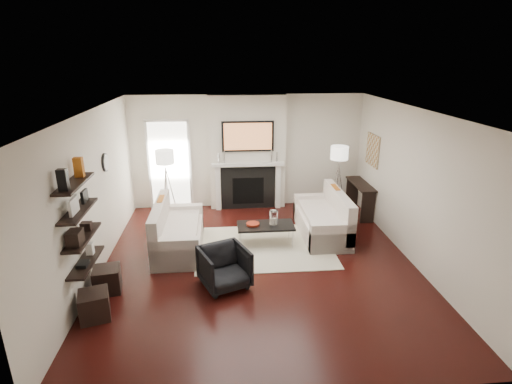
{
  "coord_description": "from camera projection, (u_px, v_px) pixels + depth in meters",
  "views": [
    {
      "loc": [
        -0.62,
        -6.34,
        3.55
      ],
      "look_at": [
        0.0,
        0.6,
        1.15
      ],
      "focal_mm": 28.0,
      "sensor_mm": 36.0,
      "label": 1
    }
  ],
  "objects": [
    {
      "name": "room_envelope",
      "position": [
        259.0,
        192.0,
        6.74
      ],
      "size": [
        6.0,
        6.0,
        6.0
      ],
      "color": "black",
      "rests_on": "ground"
    },
    {
      "name": "chimney_breast",
      "position": [
        247.0,
        153.0,
        9.45
      ],
      "size": [
        1.8,
        0.25,
        2.7
      ],
      "primitive_type": "cube",
      "color": "silver",
      "rests_on": "floor"
    },
    {
      "name": "fireplace_surround",
      "position": [
        248.0,
        188.0,
        9.59
      ],
      "size": [
        1.3,
        0.02,
        1.04
      ],
      "primitive_type": "cube",
      "color": "black",
      "rests_on": "floor"
    },
    {
      "name": "firebox",
      "position": [
        248.0,
        191.0,
        9.61
      ],
      "size": [
        0.75,
        0.02,
        0.65
      ],
      "primitive_type": "cube",
      "color": "black",
      "rests_on": "floor"
    },
    {
      "name": "mantel_pilaster_l",
      "position": [
        218.0,
        188.0,
        9.49
      ],
      "size": [
        0.12,
        0.08,
        1.1
      ],
      "primitive_type": "cube",
      "color": "white",
      "rests_on": "floor"
    },
    {
      "name": "mantel_pilaster_r",
      "position": [
        278.0,
        186.0,
        9.61
      ],
      "size": [
        0.12,
        0.08,
        1.1
      ],
      "primitive_type": "cube",
      "color": "white",
      "rests_on": "floor"
    },
    {
      "name": "mantel_shelf",
      "position": [
        248.0,
        164.0,
        9.35
      ],
      "size": [
        1.7,
        0.18,
        0.07
      ],
      "primitive_type": "cube",
      "color": "white",
      "rests_on": "chimney_breast"
    },
    {
      "name": "tv_body",
      "position": [
        248.0,
        136.0,
        9.16
      ],
      "size": [
        1.2,
        0.06,
        0.7
      ],
      "primitive_type": "cube",
      "color": "black",
      "rests_on": "chimney_breast"
    },
    {
      "name": "tv_screen",
      "position": [
        248.0,
        137.0,
        9.13
      ],
      "size": [
        1.1,
        0.0,
        0.62
      ],
      "primitive_type": "cube",
      "color": "#BF723F",
      "rests_on": "tv_body"
    },
    {
      "name": "candlestick_l_tall",
      "position": [
        224.0,
        157.0,
        9.25
      ],
      "size": [
        0.04,
        0.04,
        0.3
      ],
      "primitive_type": "cylinder",
      "color": "silver",
      "rests_on": "mantel_shelf"
    },
    {
      "name": "candlestick_l_short",
      "position": [
        219.0,
        158.0,
        9.25
      ],
      "size": [
        0.04,
        0.04,
        0.24
      ],
      "primitive_type": "cylinder",
      "color": "silver",
      "rests_on": "mantel_shelf"
    },
    {
      "name": "candlestick_r_tall",
      "position": [
        271.0,
        156.0,
        9.35
      ],
      "size": [
        0.04,
        0.04,
        0.3
      ],
      "primitive_type": "cylinder",
      "color": "silver",
      "rests_on": "mantel_shelf"
    },
    {
      "name": "candlestick_r_short",
      "position": [
        277.0,
        157.0,
        9.37
      ],
      "size": [
        0.04,
        0.04,
        0.24
      ],
      "primitive_type": "cylinder",
      "color": "silver",
      "rests_on": "mantel_shelf"
    },
    {
      "name": "hallway_panel",
      "position": [
        170.0,
        166.0,
        9.49
      ],
      "size": [
        0.9,
        0.02,
        2.1
      ],
      "primitive_type": "cube",
      "color": "white",
      "rests_on": "floor"
    },
    {
      "name": "door_trim_l",
      "position": [
        149.0,
        167.0,
        9.43
      ],
      "size": [
        0.06,
        0.06,
        2.16
      ],
      "primitive_type": "cube",
      "color": "white",
      "rests_on": "floor"
    },
    {
      "name": "door_trim_r",
      "position": [
        190.0,
        166.0,
        9.51
      ],
      "size": [
        0.06,
        0.06,
        2.16
      ],
      "primitive_type": "cube",
      "color": "white",
      "rests_on": "floor"
    },
    {
      "name": "door_trim_top",
      "position": [
        166.0,
        120.0,
        9.12
      ],
      "size": [
        1.02,
        0.06,
        0.06
      ],
      "primitive_type": "cube",
      "color": "white",
      "rests_on": "wall_back"
    },
    {
      "name": "rug",
      "position": [
        264.0,
        247.0,
        7.78
      ],
      "size": [
        2.6,
        2.0,
        0.01
      ],
      "primitive_type": "cube",
      "color": "beige",
      "rests_on": "floor"
    },
    {
      "name": "loveseat_left_base",
      "position": [
        179.0,
        239.0,
        7.65
      ],
      "size": [
        0.85,
        1.8,
        0.42
      ],
      "primitive_type": "cube",
      "color": "beige",
      "rests_on": "floor"
    },
    {
      "name": "loveseat_left_back",
      "position": [
        160.0,
        224.0,
        7.52
      ],
      "size": [
        0.18,
        1.8,
        0.8
      ],
      "primitive_type": "cube",
      "color": "beige",
      "rests_on": "floor"
    },
    {
      "name": "loveseat_left_arm_n",
      "position": [
        175.0,
        255.0,
        6.86
      ],
      "size": [
        0.85,
        0.18,
        0.6
      ],
      "primitive_type": "cube",
      "color": "beige",
      "rests_on": "floor"
    },
    {
      "name": "loveseat_left_arm_s",
      "position": [
        183.0,
        218.0,
        8.38
      ],
      "size": [
        0.85,
        0.18,
        0.6
      ],
      "primitive_type": "cube",
      "color": "beige",
      "rests_on": "floor"
    },
    {
      "name": "loveseat_left_cushion",
      "position": [
        181.0,
        226.0,
        7.57
      ],
      "size": [
        0.63,
        1.44,
        0.1
      ],
      "primitive_type": "cube",
      "color": "beige",
      "rests_on": "loveseat_left_base"
    },
    {
      "name": "pillow_left_orange",
      "position": [
        162.0,
        208.0,
        7.73
      ],
      "size": [
        0.1,
        0.42,
        0.42
      ],
      "primitive_type": "cube",
      "color": "#A85714",
      "rests_on": "loveseat_left_cushion"
    },
    {
      "name": "pillow_left_charcoal",
      "position": [
        157.0,
        221.0,
        7.17
      ],
      "size": [
        0.1,
        0.4,
        0.4
      ],
      "primitive_type": "cube",
      "color": "black",
      "rests_on": "loveseat_left_cushion"
    },
    {
      "name": "loveseat_right_base",
      "position": [
        321.0,
        225.0,
        8.26
      ],
      "size": [
        0.85,
        1.8,
        0.42
      ],
      "primitive_type": "cube",
      "color": "beige",
      "rests_on": "floor"
    },
    {
      "name": "loveseat_right_back",
      "position": [
        338.0,
        210.0,
        8.19
      ],
      "size": [
        0.18,
        1.8,
        0.8
      ],
      "primitive_type": "cube",
      "color": "beige",
      "rests_on": "floor"
    },
    {
      "name": "loveseat_right_arm_n",
      "position": [
        332.0,
        238.0,
        7.47
      ],
      "size": [
        0.85,
        0.18,
        0.6
      ],
      "primitive_type": "cube",
      "color": "beige",
      "rests_on": "floor"
    },
    {
      "name": "loveseat_right_arm_s",
      "position": [
        313.0,
        207.0,
        8.99
      ],
      "size": [
        0.85,
        0.18,
        0.6
      ],
      "primitive_type": "cube",
      "color": "beige",
      "rests_on": "floor"
    },
    {
      "name": "loveseat_right_cushion",
      "position": [
        320.0,
        214.0,
        8.17
      ],
      "size": [
        0.63,
        1.44,
        0.1
      ],
      "primitive_type": "cube",
      "color": "beige",
      "rests_on": "loveseat_right_base"
    },
    {
      "name": "pillow_right_orange",
      "position": [
        335.0,
        196.0,
        8.4
      ],
      "size": [
        0.1,
        0.42,
        0.42
      ],
      "primitive_type": "cube",
      "color": "#A85714",
      "rests_on": "loveseat_right_cushion"
    },
    {
      "name": "pillow_right_charcoal",
      "position": [
        343.0,
        207.0,
        7.84
      ],
      "size": [
        0.1,
        0.4,
        0.4
      ],
      "primitive_type": "cube",
      "color": "black",
      "rests_on": "loveseat_right_cushion"
    },
    {
      "name": "coffee_table",
      "position": [
        266.0,
        226.0,
        7.76
      ],
      "size": [
        1.1,
        0.55,
        0.04
      ],
      "primitive_type": "cube",
      "color": "black",
      "rests_on": "floor"
    },
    {
      "name": "coffee_leg_nw",
      "position": [
        241.0,
        241.0,
        7.58
      ],
      "size": [
        0.02,
        0.02,
        0.38
      ],
      "primitive_type": "cylinder",
      "color": "silver",
      "rests_on": "floor"
    },
    {
      "name": "coffee_leg_ne",
      "position": [
        293.0,
        239.0,
        7.67
      ],
      "size": [
        0.02,
        0.02,
        0.38
      ],
      "primitive_type": "cylinder",
      "color": "silver",
      "rests_on": "floor"
    },
    {
      "name": "coffee_leg_sw",
      "position": [
        240.0,
        232.0,
        8.0
      ],
      "size": [
        0.02,
        0.02,
        0.38
      ],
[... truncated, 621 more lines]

